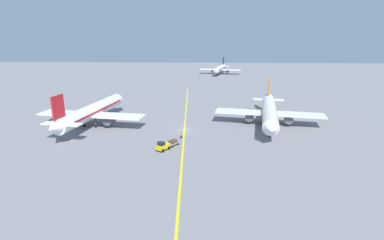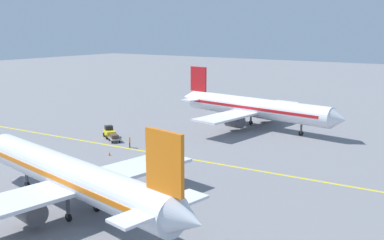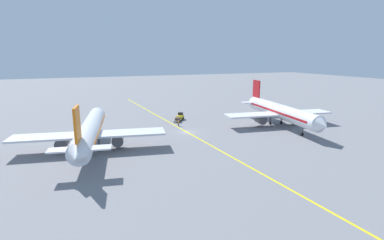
{
  "view_description": "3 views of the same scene",
  "coord_description": "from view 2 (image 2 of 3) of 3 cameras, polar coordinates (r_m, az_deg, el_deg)",
  "views": [
    {
      "loc": [
        5.46,
        -71.17,
        22.55
      ],
      "look_at": [
        1.87,
        0.54,
        2.46
      ],
      "focal_mm": 28.0,
      "sensor_mm": 36.0,
      "label": 1
    },
    {
      "loc": [
        50.63,
        39.2,
        18.23
      ],
      "look_at": [
        -3.6,
        2.81,
        4.9
      ],
      "focal_mm": 42.0,
      "sensor_mm": 36.0,
      "label": 2
    },
    {
      "loc": [
        24.62,
        63.63,
        17.66
      ],
      "look_at": [
        -0.42,
        2.09,
        3.32
      ],
      "focal_mm": 28.0,
      "sensor_mm": 36.0,
      "label": 3
    }
  ],
  "objects": [
    {
      "name": "apron_yellow_centreline",
      "position": [
        66.58,
        -3.75,
        -4.38
      ],
      "size": [
        6.48,
        119.87,
        0.01
      ],
      "primitive_type": "cube",
      "rotation": [
        0.0,
        0.0,
        0.05
      ],
      "color": "yellow",
      "rests_on": "ground"
    },
    {
      "name": "traffic_cone_mid_apron",
      "position": [
        66.93,
        -10.45,
        -4.22
      ],
      "size": [
        0.32,
        0.32,
        0.55
      ],
      "primitive_type": "cone",
      "color": "orange",
      "rests_on": "ground"
    },
    {
      "name": "airplane_adjacent_stand",
      "position": [
        46.65,
        -14.93,
        -7.0
      ],
      "size": [
        28.48,
        35.43,
        10.6
      ],
      "color": "silver",
      "rests_on": "ground"
    },
    {
      "name": "ground_crew_worker",
      "position": [
        70.59,
        -7.92,
        -2.78
      ],
      "size": [
        0.44,
        0.44,
        1.68
      ],
      "color": "#23232D",
      "rests_on": "ground"
    },
    {
      "name": "ground_plane",
      "position": [
        66.58,
        -3.75,
        -4.38
      ],
      "size": [
        400.0,
        400.0,
        0.0
      ],
      "primitive_type": "plane",
      "color": "slate"
    },
    {
      "name": "baggage_cart_trailing",
      "position": [
        74.71,
        -9.86,
        -2.16
      ],
      "size": [
        2.58,
        2.94,
        1.24
      ],
      "color": "gray",
      "rests_on": "ground"
    },
    {
      "name": "airplane_at_gate",
      "position": [
        84.56,
        7.78,
        1.54
      ],
      "size": [
        28.45,
        35.51,
        10.6
      ],
      "color": "white",
      "rests_on": "ground"
    },
    {
      "name": "traffic_cone_near_nose",
      "position": [
        91.71,
        2.3,
        0.24
      ],
      "size": [
        0.32,
        0.32,
        0.55
      ],
      "primitive_type": "cone",
      "color": "orange",
      "rests_on": "ground"
    },
    {
      "name": "baggage_tug_white",
      "position": [
        77.8,
        -10.45,
        -1.53
      ],
      "size": [
        2.9,
        3.34,
        2.11
      ],
      "color": "gold",
      "rests_on": "ground"
    }
  ]
}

